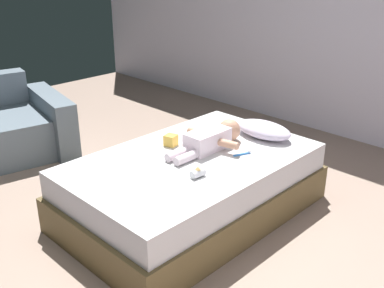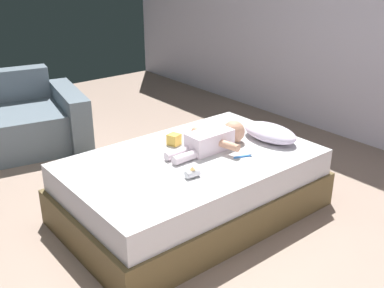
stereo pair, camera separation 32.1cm
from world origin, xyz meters
name	(u,v)px [view 1 (the left image)]	position (x,y,z in m)	size (l,w,h in m)	color
ground_plane	(119,257)	(0.00, 0.00, 0.00)	(8.00, 8.00, 0.00)	gray
wall_behind_bed	(361,12)	(0.00, 3.00, 1.29)	(8.00, 0.12, 2.57)	silver
bed	(192,186)	(-0.04, 0.72, 0.23)	(1.17, 1.86, 0.46)	brown
pillow	(264,130)	(0.09, 1.39, 0.52)	(0.48, 0.27, 0.12)	silver
baby	(212,138)	(-0.06, 0.95, 0.54)	(0.48, 0.70, 0.17)	white
toothbrush	(243,154)	(0.19, 1.01, 0.47)	(0.06, 0.14, 0.02)	#3A84E0
toy_block	(171,140)	(-0.31, 0.76, 0.51)	(0.10, 0.10, 0.08)	gold
baby_bottle	(198,173)	(0.21, 0.52, 0.50)	(0.07, 0.10, 0.08)	white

